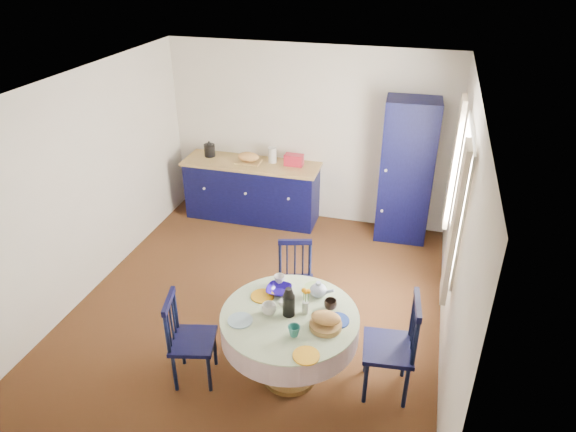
# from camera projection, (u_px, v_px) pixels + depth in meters

# --- Properties ---
(floor) EXTENTS (4.50, 4.50, 0.00)m
(floor) POSITION_uv_depth(u_px,v_px,m) (259.00, 304.00, 5.87)
(floor) COLOR black
(floor) RESTS_ON ground
(ceiling) EXTENTS (4.50, 4.50, 0.00)m
(ceiling) POSITION_uv_depth(u_px,v_px,m) (252.00, 86.00, 4.68)
(ceiling) COLOR white
(ceiling) RESTS_ON wall_back
(wall_back) EXTENTS (4.00, 0.02, 2.50)m
(wall_back) POSITION_uv_depth(u_px,v_px,m) (308.00, 136.00, 7.18)
(wall_back) COLOR white
(wall_back) RESTS_ON floor
(wall_left) EXTENTS (0.02, 4.50, 2.50)m
(wall_left) POSITION_uv_depth(u_px,v_px,m) (87.00, 185.00, 5.75)
(wall_left) COLOR white
(wall_left) RESTS_ON floor
(wall_right) EXTENTS (0.02, 4.50, 2.50)m
(wall_right) POSITION_uv_depth(u_px,v_px,m) (459.00, 234.00, 4.80)
(wall_right) COLOR white
(wall_right) RESTS_ON floor
(window) EXTENTS (0.10, 1.74, 1.45)m
(window) POSITION_uv_depth(u_px,v_px,m) (458.00, 193.00, 4.93)
(window) COLOR white
(window) RESTS_ON wall_right
(kitchen_counter) EXTENTS (1.97, 0.63, 1.12)m
(kitchen_counter) POSITION_uv_depth(u_px,v_px,m) (252.00, 189.00, 7.49)
(kitchen_counter) COLOR black
(kitchen_counter) RESTS_ON floor
(pantry_cabinet) EXTENTS (0.71, 0.52, 1.95)m
(pantry_cabinet) POSITION_uv_depth(u_px,v_px,m) (406.00, 172.00, 6.76)
(pantry_cabinet) COLOR black
(pantry_cabinet) RESTS_ON floor
(dining_table) EXTENTS (1.24, 1.24, 1.03)m
(dining_table) POSITION_uv_depth(u_px,v_px,m) (291.00, 325.00, 4.60)
(dining_table) COLOR #553B18
(dining_table) RESTS_ON floor
(chair_left) EXTENTS (0.48, 0.50, 0.92)m
(chair_left) POSITION_uv_depth(u_px,v_px,m) (189.00, 339.00, 4.68)
(chair_left) COLOR black
(chair_left) RESTS_ON floor
(chair_far) EXTENTS (0.49, 0.48, 0.89)m
(chair_far) POSITION_uv_depth(u_px,v_px,m) (295.00, 281.00, 5.49)
(chair_far) COLOR black
(chair_far) RESTS_ON floor
(chair_right) EXTENTS (0.49, 0.51, 1.03)m
(chair_right) POSITION_uv_depth(u_px,v_px,m) (394.00, 346.00, 4.52)
(chair_right) COLOR black
(chair_right) RESTS_ON floor
(mug_a) EXTENTS (0.13, 0.13, 0.10)m
(mug_a) POSITION_uv_depth(u_px,v_px,m) (269.00, 309.00, 4.54)
(mug_a) COLOR silver
(mug_a) RESTS_ON dining_table
(mug_b) EXTENTS (0.11, 0.11, 0.10)m
(mug_b) POSITION_uv_depth(u_px,v_px,m) (294.00, 331.00, 4.28)
(mug_b) COLOR #287069
(mug_b) RESTS_ON dining_table
(mug_c) EXTENTS (0.12, 0.12, 0.09)m
(mug_c) POSITION_uv_depth(u_px,v_px,m) (330.00, 304.00, 4.60)
(mug_c) COLOR black
(mug_c) RESTS_ON dining_table
(mug_d) EXTENTS (0.11, 0.11, 0.10)m
(mug_d) POSITION_uv_depth(u_px,v_px,m) (280.00, 280.00, 4.92)
(mug_d) COLOR silver
(mug_d) RESTS_ON dining_table
(cobalt_bowl) EXTENTS (0.23, 0.23, 0.06)m
(cobalt_bowl) POSITION_uv_depth(u_px,v_px,m) (279.00, 290.00, 4.81)
(cobalt_bowl) COLOR #14076F
(cobalt_bowl) RESTS_ON dining_table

